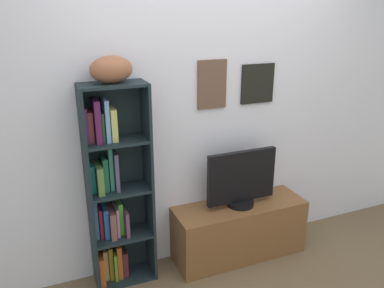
{
  "coord_description": "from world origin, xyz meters",
  "views": [
    {
      "loc": [
        -1.19,
        -1.53,
        1.99
      ],
      "look_at": [
        -0.21,
        0.85,
        1.09
      ],
      "focal_mm": 35.77,
      "sensor_mm": 36.0,
      "label": 1
    }
  ],
  "objects": [
    {
      "name": "back_wall",
      "position": [
        0.0,
        1.13,
        1.27
      ],
      "size": [
        4.8,
        0.08,
        2.54
      ],
      "color": "silver",
      "rests_on": "ground"
    },
    {
      "name": "bookshelf",
      "position": [
        -0.77,
        1.01,
        0.73
      ],
      "size": [
        0.46,
        0.25,
        1.54
      ],
      "color": "#19252A",
      "rests_on": "ground"
    },
    {
      "name": "football",
      "position": [
        -0.72,
        0.98,
        1.63
      ],
      "size": [
        0.31,
        0.22,
        0.18
      ],
      "primitive_type": "ellipsoid",
      "rotation": [
        0.0,
        0.0,
        0.14
      ],
      "color": "#915539",
      "rests_on": "bookshelf"
    },
    {
      "name": "tv_stand",
      "position": [
        0.25,
        0.91,
        0.24
      ],
      "size": [
        1.11,
        0.37,
        0.47
      ],
      "color": "brown",
      "rests_on": "ground"
    },
    {
      "name": "television",
      "position": [
        0.25,
        0.91,
        0.7
      ],
      "size": [
        0.59,
        0.22,
        0.47
      ],
      "color": "black",
      "rests_on": "tv_stand"
    }
  ]
}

